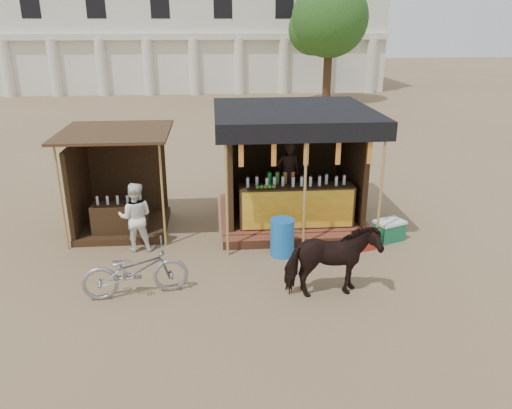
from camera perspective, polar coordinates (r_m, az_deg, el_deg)
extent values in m
plane|color=#846B4C|center=(9.28, 0.86, -9.82)|extent=(120.00, 120.00, 0.00)
cube|color=brown|center=(12.49, 3.83, -1.12)|extent=(3.40, 2.80, 0.22)
cube|color=brown|center=(11.09, 5.01, -4.08)|extent=(3.40, 0.35, 0.20)
cube|color=#362513|center=(11.41, 4.60, -0.12)|extent=(2.60, 0.55, 0.95)
cube|color=orange|center=(11.14, 4.84, -0.62)|extent=(2.50, 0.02, 0.88)
cube|color=#362513|center=(13.26, 3.16, 6.33)|extent=(3.00, 0.12, 2.50)
cube|color=#362513|center=(11.93, -3.19, 4.74)|extent=(0.12, 2.50, 2.50)
cube|color=#362513|center=(12.38, 10.88, 4.98)|extent=(0.12, 2.50, 2.50)
cube|color=black|center=(11.60, 4.28, 10.75)|extent=(3.60, 3.60, 0.06)
cube|color=black|center=(9.91, 5.87, 8.01)|extent=(3.60, 0.06, 0.36)
cylinder|color=tan|center=(10.09, -3.37, 1.27)|extent=(0.06, 0.06, 2.75)
cylinder|color=tan|center=(10.25, 5.60, 1.51)|extent=(0.06, 0.06, 2.75)
cylinder|color=tan|center=(10.66, 14.10, 1.71)|extent=(0.06, 0.06, 2.75)
cube|color=red|center=(9.87, -1.72, 5.85)|extent=(0.10, 0.02, 0.55)
cube|color=red|center=(9.92, 2.05, 5.93)|extent=(0.10, 0.02, 0.55)
cube|color=red|center=(10.02, 5.76, 5.98)|extent=(0.10, 0.02, 0.55)
cube|color=red|center=(10.16, 9.39, 6.01)|extent=(0.10, 0.02, 0.55)
cube|color=red|center=(10.34, 12.90, 6.01)|extent=(0.10, 0.02, 0.55)
imported|color=black|center=(12.26, 3.68, 3.33)|extent=(0.66, 0.45, 1.75)
cube|color=#362513|center=(12.29, -14.75, -2.33)|extent=(2.00, 2.00, 0.15)
cube|color=#362513|center=(12.85, -14.48, 3.31)|extent=(1.90, 0.10, 2.10)
cube|color=#362513|center=(12.17, -19.57, 1.82)|extent=(0.10, 1.90, 2.10)
cube|color=#472D19|center=(11.54, -15.83, 7.98)|extent=(2.40, 2.40, 0.06)
cylinder|color=tan|center=(11.20, -21.38, 0.72)|extent=(0.05, 0.05, 2.35)
cylinder|color=tan|center=(10.78, -10.64, 1.07)|extent=(0.05, 0.05, 2.35)
cube|color=#362513|center=(11.71, -15.27, -1.79)|extent=(1.20, 0.50, 0.80)
imported|color=black|center=(8.90, 8.63, -6.47)|extent=(1.68, 0.89, 1.37)
imported|color=gray|center=(9.19, -13.62, -7.32)|extent=(1.95, 0.97, 0.98)
imported|color=white|center=(10.86, -13.60, -1.39)|extent=(0.75, 0.59, 1.51)
cylinder|color=blue|center=(10.46, 3.01, -3.78)|extent=(0.56, 0.56, 0.80)
cube|color=maroon|center=(11.12, 12.24, -4.18)|extent=(0.45, 0.47, 0.28)
cube|color=#166741|center=(11.62, 14.95, -3.00)|extent=(0.73, 0.62, 0.40)
cube|color=white|center=(11.54, 15.05, -1.95)|extent=(0.76, 0.65, 0.06)
cube|color=silver|center=(38.02, -7.07, 19.10)|extent=(26.00, 7.00, 8.00)
cube|color=silver|center=(34.43, -7.24, 18.50)|extent=(26.00, 0.50, 0.40)
cylinder|color=silver|center=(36.94, -26.61, 13.75)|extent=(0.70, 0.70, 3.60)
cylinder|color=silver|center=(35.98, -22.04, 14.28)|extent=(0.70, 0.70, 3.60)
cylinder|color=silver|center=(35.25, -17.22, 14.73)|extent=(0.70, 0.70, 3.60)
cylinder|color=silver|center=(34.76, -12.22, 15.09)|extent=(0.70, 0.70, 3.60)
cylinder|color=silver|center=(34.53, -7.10, 15.35)|extent=(0.70, 0.70, 3.60)
cylinder|color=silver|center=(34.56, -1.94, 15.49)|extent=(0.70, 0.70, 3.60)
cylinder|color=silver|center=(34.85, 3.18, 15.51)|extent=(0.70, 0.70, 3.60)
cylinder|color=silver|center=(35.39, 8.17, 15.41)|extent=(0.70, 0.70, 3.60)
cylinder|color=silver|center=(36.17, 12.98, 15.22)|extent=(0.70, 0.70, 3.60)
cylinder|color=#382314|center=(30.87, 8.16, 15.11)|extent=(0.50, 0.50, 4.00)
sphere|color=#346522|center=(30.76, 8.43, 20.31)|extent=(4.40, 4.40, 4.40)
sphere|color=#346522|center=(31.19, 6.60, 19.28)|extent=(2.99, 2.99, 2.99)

